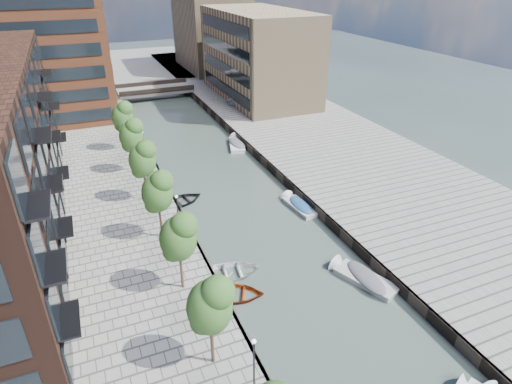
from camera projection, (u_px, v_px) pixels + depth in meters
water at (208, 164)px, 51.59m from camera, size 300.00×300.00×0.00m
quay_right at (323, 141)px, 56.84m from camera, size 20.00×140.00×1.00m
quay_wall_left at (157, 168)px, 49.27m from camera, size 0.25×140.00×1.00m
quay_wall_right at (254, 152)px, 53.45m from camera, size 0.25×140.00×1.00m
far_closure at (132, 65)px, 100.24m from camera, size 80.00×40.00×1.00m
tower at (29, 8)px, 58.65m from camera, size 18.00×18.00×30.00m
tan_block_near at (258, 55)px, 71.25m from camera, size 12.00×25.00×14.00m
tan_block_far at (211, 30)px, 91.97m from camera, size 12.00×20.00×16.00m
bridge at (155, 90)px, 77.01m from camera, size 13.00×6.00×1.30m
tree_1 at (209, 304)px, 22.57m from camera, size 2.50×2.50×5.95m
tree_2 at (178, 236)px, 28.28m from camera, size 2.50×2.50×5.95m
tree_3 at (157, 191)px, 33.98m from camera, size 2.50×2.50×5.95m
tree_4 at (142, 158)px, 39.68m from camera, size 2.50×2.50×5.95m
tree_5 at (131, 134)px, 45.38m from camera, size 2.50×2.50×5.95m
tree_6 at (122, 115)px, 51.09m from camera, size 2.50×2.50×5.95m
lamp_0 at (254, 363)px, 21.41m from camera, size 0.24×0.24×4.12m
lamp_1 at (178, 213)px, 34.45m from camera, size 0.24×0.24×4.12m
lamp_2 at (144, 145)px, 47.48m from camera, size 0.24×0.24×4.12m
sloop_2 at (233, 297)px, 30.82m from camera, size 5.43×4.77×0.93m
sloop_3 at (230, 275)px, 32.94m from camera, size 5.35×4.09×1.03m
sloop_4 at (181, 203)px, 42.98m from camera, size 5.37×4.38×0.97m
motorboat_1 at (360, 277)px, 32.45m from camera, size 3.63×5.56×1.76m
motorboat_3 at (298, 205)px, 42.24m from camera, size 2.08×4.86×1.57m
motorboat_4 at (237, 144)px, 56.80m from camera, size 3.26×5.61×1.77m
car at (237, 102)px, 69.06m from camera, size 2.67×4.39×1.40m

